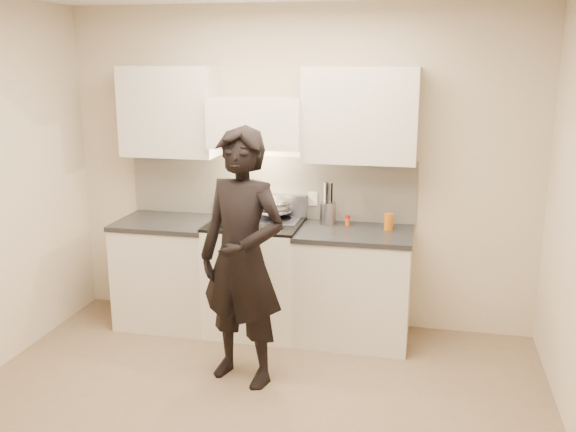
% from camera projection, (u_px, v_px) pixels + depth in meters
% --- Properties ---
extents(ground_plane, '(4.00, 4.00, 0.00)m').
position_uv_depth(ground_plane, '(243.00, 422.00, 4.11)').
color(ground_plane, '#7D654D').
extents(room_shell, '(4.04, 3.54, 2.70)m').
position_uv_depth(room_shell, '(247.00, 166.00, 4.08)').
color(room_shell, beige).
rests_on(room_shell, ground).
extents(stove, '(0.76, 0.65, 0.96)m').
position_uv_depth(stove, '(256.00, 276.00, 5.40)').
color(stove, white).
rests_on(stove, ground).
extents(counter_right, '(0.92, 0.67, 0.92)m').
position_uv_depth(counter_right, '(354.00, 285.00, 5.23)').
color(counter_right, silver).
rests_on(counter_right, ground).
extents(counter_left, '(0.82, 0.67, 0.92)m').
position_uv_depth(counter_left, '(169.00, 271.00, 5.57)').
color(counter_left, silver).
rests_on(counter_left, ground).
extents(wok, '(0.37, 0.45, 0.29)m').
position_uv_depth(wok, '(273.00, 206.00, 5.38)').
color(wok, '#A09FAE').
rests_on(wok, stove).
extents(stock_pot, '(0.33, 0.25, 0.15)m').
position_uv_depth(stock_pot, '(235.00, 215.00, 5.16)').
color(stock_pot, '#A09FAE').
rests_on(stock_pot, stove).
extents(utensil_crock, '(0.13, 0.13, 0.35)m').
position_uv_depth(utensil_crock, '(328.00, 211.00, 5.31)').
color(utensil_crock, '#9495A2').
rests_on(utensil_crock, counter_right).
extents(spice_jar, '(0.04, 0.04, 0.09)m').
position_uv_depth(spice_jar, '(347.00, 220.00, 5.27)').
color(spice_jar, '#DC4C11').
rests_on(spice_jar, counter_right).
extents(oil_glass, '(0.08, 0.08, 0.13)m').
position_uv_depth(oil_glass, '(389.00, 222.00, 5.15)').
color(oil_glass, '#AE5C0F').
rests_on(oil_glass, counter_right).
extents(person, '(0.77, 0.62, 1.82)m').
position_uv_depth(person, '(242.00, 258.00, 4.45)').
color(person, black).
rests_on(person, ground).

